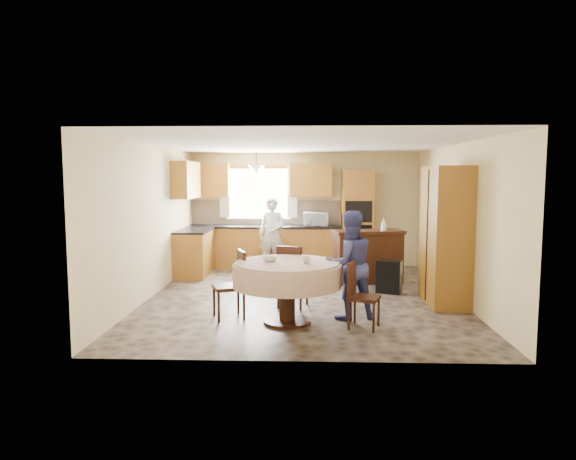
{
  "coord_description": "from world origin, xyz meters",
  "views": [
    {
      "loc": [
        0.07,
        -8.34,
        1.99
      ],
      "look_at": [
        -0.25,
        0.3,
        1.08
      ],
      "focal_mm": 32.0,
      "sensor_mm": 36.0,
      "label": 1
    }
  ],
  "objects_px": {
    "chair_back": "(291,273)",
    "sideboard": "(368,258)",
    "chair_left": "(234,281)",
    "chair_right": "(359,292)",
    "person_sink": "(272,234)",
    "cupboard": "(446,236)",
    "oven_tower": "(357,219)",
    "dining_table": "(287,275)",
    "person_dining": "(349,265)"
  },
  "relations": [
    {
      "from": "oven_tower",
      "to": "chair_left",
      "type": "relative_size",
      "value": 2.23
    },
    {
      "from": "dining_table",
      "to": "person_sink",
      "type": "relative_size",
      "value": 0.95
    },
    {
      "from": "oven_tower",
      "to": "chair_right",
      "type": "height_order",
      "value": "oven_tower"
    },
    {
      "from": "chair_left",
      "to": "person_sink",
      "type": "relative_size",
      "value": 0.62
    },
    {
      "from": "chair_right",
      "to": "sideboard",
      "type": "bearing_deg",
      "value": 10.18
    },
    {
      "from": "person_dining",
      "to": "chair_back",
      "type": "bearing_deg",
      "value": -50.83
    },
    {
      "from": "cupboard",
      "to": "chair_back",
      "type": "height_order",
      "value": "cupboard"
    },
    {
      "from": "cupboard",
      "to": "person_sink",
      "type": "xyz_separation_m",
      "value": [
        -2.88,
        2.68,
        -0.3
      ]
    },
    {
      "from": "person_sink",
      "to": "person_dining",
      "type": "xyz_separation_m",
      "value": [
        1.32,
        -3.58,
        -0.01
      ]
    },
    {
      "from": "chair_back",
      "to": "person_sink",
      "type": "bearing_deg",
      "value": -65.31
    },
    {
      "from": "chair_left",
      "to": "sideboard",
      "type": "bearing_deg",
      "value": 118.37
    },
    {
      "from": "oven_tower",
      "to": "dining_table",
      "type": "distance_m",
      "value": 4.46
    },
    {
      "from": "sideboard",
      "to": "dining_table",
      "type": "xyz_separation_m",
      "value": [
        -1.4,
        -2.73,
        0.19
      ]
    },
    {
      "from": "chair_left",
      "to": "chair_right",
      "type": "bearing_deg",
      "value": 55.37
    },
    {
      "from": "chair_left",
      "to": "person_dining",
      "type": "xyz_separation_m",
      "value": [
        1.61,
        0.02,
        0.23
      ]
    },
    {
      "from": "sideboard",
      "to": "dining_table",
      "type": "distance_m",
      "value": 3.08
    },
    {
      "from": "cupboard",
      "to": "person_sink",
      "type": "relative_size",
      "value": 1.39
    },
    {
      "from": "chair_left",
      "to": "chair_right",
      "type": "relative_size",
      "value": 1.09
    },
    {
      "from": "chair_back",
      "to": "chair_left",
      "type": "bearing_deg",
      "value": 51.14
    },
    {
      "from": "person_sink",
      "to": "chair_left",
      "type": "bearing_deg",
      "value": -86.8
    },
    {
      "from": "chair_back",
      "to": "chair_right",
      "type": "relative_size",
      "value": 1.09
    },
    {
      "from": "cupboard",
      "to": "person_dining",
      "type": "relative_size",
      "value": 1.41
    },
    {
      "from": "dining_table",
      "to": "chair_back",
      "type": "relative_size",
      "value": 1.54
    },
    {
      "from": "chair_back",
      "to": "chair_right",
      "type": "xyz_separation_m",
      "value": [
        0.92,
        -0.99,
        -0.05
      ]
    },
    {
      "from": "oven_tower",
      "to": "person_sink",
      "type": "distance_m",
      "value": 1.87
    },
    {
      "from": "sideboard",
      "to": "cupboard",
      "type": "height_order",
      "value": "cupboard"
    },
    {
      "from": "chair_left",
      "to": "chair_back",
      "type": "bearing_deg",
      "value": 105.08
    },
    {
      "from": "sideboard",
      "to": "chair_back",
      "type": "relative_size",
      "value": 1.36
    },
    {
      "from": "cupboard",
      "to": "chair_left",
      "type": "bearing_deg",
      "value": -163.78
    },
    {
      "from": "dining_table",
      "to": "chair_right",
      "type": "distance_m",
      "value": 0.98
    },
    {
      "from": "oven_tower",
      "to": "dining_table",
      "type": "xyz_separation_m",
      "value": [
        -1.34,
        -4.23,
        -0.41
      ]
    },
    {
      "from": "oven_tower",
      "to": "cupboard",
      "type": "height_order",
      "value": "cupboard"
    },
    {
      "from": "sideboard",
      "to": "chair_left",
      "type": "xyz_separation_m",
      "value": [
        -2.16,
        -2.49,
        0.06
      ]
    },
    {
      "from": "oven_tower",
      "to": "chair_right",
      "type": "relative_size",
      "value": 2.43
    },
    {
      "from": "dining_table",
      "to": "chair_right",
      "type": "relative_size",
      "value": 1.68
    },
    {
      "from": "cupboard",
      "to": "person_sink",
      "type": "distance_m",
      "value": 3.94
    },
    {
      "from": "cupboard",
      "to": "chair_back",
      "type": "bearing_deg",
      "value": -171.5
    },
    {
      "from": "cupboard",
      "to": "chair_right",
      "type": "xyz_separation_m",
      "value": [
        -1.46,
        -1.35,
        -0.59
      ]
    },
    {
      "from": "cupboard",
      "to": "chair_right",
      "type": "height_order",
      "value": "cupboard"
    },
    {
      "from": "oven_tower",
      "to": "person_sink",
      "type": "height_order",
      "value": "oven_tower"
    },
    {
      "from": "chair_right",
      "to": "person_dining",
      "type": "xyz_separation_m",
      "value": [
        -0.09,
        0.44,
        0.27
      ]
    },
    {
      "from": "cupboard",
      "to": "chair_back",
      "type": "distance_m",
      "value": 2.47
    },
    {
      "from": "oven_tower",
      "to": "dining_table",
      "type": "height_order",
      "value": "oven_tower"
    },
    {
      "from": "sideboard",
      "to": "chair_back",
      "type": "height_order",
      "value": "chair_back"
    },
    {
      "from": "chair_left",
      "to": "cupboard",
      "type": "bearing_deg",
      "value": 85.59
    },
    {
      "from": "sideboard",
      "to": "chair_right",
      "type": "relative_size",
      "value": 1.48
    },
    {
      "from": "oven_tower",
      "to": "person_sink",
      "type": "relative_size",
      "value": 1.38
    },
    {
      "from": "oven_tower",
      "to": "cupboard",
      "type": "relative_size",
      "value": 0.99
    },
    {
      "from": "chair_back",
      "to": "person_dining",
      "type": "relative_size",
      "value": 0.63
    },
    {
      "from": "chair_back",
      "to": "sideboard",
      "type": "bearing_deg",
      "value": -110.14
    }
  ]
}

